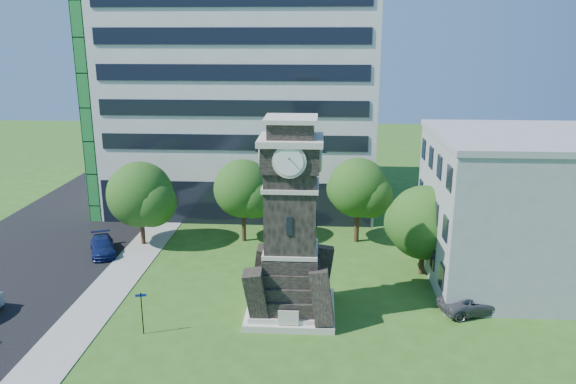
# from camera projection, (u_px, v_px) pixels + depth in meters

# --- Properties ---
(ground) EXTENTS (160.00, 160.00, 0.00)m
(ground) POSITION_uv_depth(u_px,v_px,m) (238.00, 326.00, 33.31)
(ground) COLOR #2F5518
(ground) RESTS_ON ground
(sidewalk) EXTENTS (3.00, 70.00, 0.06)m
(sidewalk) POSITION_uv_depth(u_px,v_px,m) (113.00, 285.00, 38.67)
(sidewalk) COLOR gray
(sidewalk) RESTS_ON ground
(clock_tower) EXTENTS (5.40, 5.40, 12.22)m
(clock_tower) POSITION_uv_depth(u_px,v_px,m) (291.00, 232.00, 33.62)
(clock_tower) COLOR beige
(clock_tower) RESTS_ON ground
(office_tall) EXTENTS (26.20, 15.11, 28.60)m
(office_tall) POSITION_uv_depth(u_px,v_px,m) (241.00, 61.00, 54.48)
(office_tall) COLOR silver
(office_tall) RESTS_ON ground
(office_low) EXTENTS (15.20, 12.20, 10.40)m
(office_low) POSITION_uv_depth(u_px,v_px,m) (543.00, 209.00, 38.39)
(office_low) COLOR #9DA0A3
(office_low) RESTS_ON ground
(car_street_north) EXTENTS (3.40, 4.70, 1.26)m
(car_street_north) POSITION_uv_depth(u_px,v_px,m) (102.00, 246.00, 44.24)
(car_street_north) COLOR navy
(car_street_north) RESTS_ON ground
(car_east_lot) EXTENTS (5.04, 3.43, 1.28)m
(car_east_lot) POSITION_uv_depth(u_px,v_px,m) (475.00, 302.00, 34.92)
(car_east_lot) COLOR #4C4C51
(car_east_lot) RESTS_ON ground
(park_bench) EXTENTS (1.73, 0.46, 0.90)m
(park_bench) POSITION_uv_depth(u_px,v_px,m) (313.00, 305.00, 34.86)
(park_bench) COLOR black
(park_bench) RESTS_ON ground
(street_sign) EXTENTS (0.62, 0.06, 2.59)m
(street_sign) POSITION_uv_depth(u_px,v_px,m) (142.00, 308.00, 32.06)
(street_sign) COLOR black
(street_sign) RESTS_ON ground
(tree_nw) EXTENTS (5.87, 5.33, 6.95)m
(tree_nw) POSITION_uv_depth(u_px,v_px,m) (141.00, 196.00, 45.27)
(tree_nw) COLOR #332114
(tree_nw) RESTS_ON ground
(tree_nc) EXTENTS (5.30, 4.82, 6.95)m
(tree_nc) POSITION_uv_depth(u_px,v_px,m) (244.00, 191.00, 46.04)
(tree_nc) COLOR #332114
(tree_nc) RESTS_ON ground
(tree_ne) EXTENTS (5.38, 4.89, 7.11)m
(tree_ne) POSITION_uv_depth(u_px,v_px,m) (359.00, 190.00, 45.83)
(tree_ne) COLOR #332114
(tree_ne) RESTS_ON ground
(tree_east) EXTENTS (5.77, 5.25, 6.54)m
(tree_east) POSITION_uv_depth(u_px,v_px,m) (425.00, 225.00, 39.64)
(tree_east) COLOR #332114
(tree_east) RESTS_ON ground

